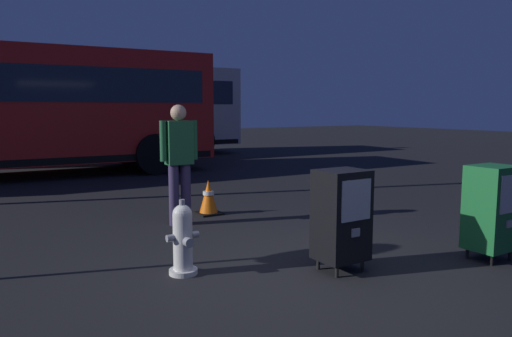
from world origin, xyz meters
TOP-DOWN VIEW (x-y plane):
  - ground_plane at (0.00, 0.00)m, footprint 60.00×60.00m
  - fire_hydrant at (-0.93, 0.58)m, footprint 0.33×0.31m
  - newspaper_box_primary at (2.04, -0.75)m, footprint 0.48×0.42m
  - newspaper_box_secondary at (0.45, -0.16)m, footprint 0.48×0.42m
  - pedestrian at (-0.13, 2.51)m, footprint 0.55×0.22m
  - traffic_cone at (0.50, 2.88)m, footprint 0.36×0.36m
  - bus_far at (0.78, 12.66)m, footprint 10.58×3.05m

SIDE VIEW (x-z plane):
  - ground_plane at x=0.00m, z-range 0.00..0.00m
  - traffic_cone at x=0.50m, z-range -0.01..0.52m
  - fire_hydrant at x=-0.93m, z-range -0.02..0.72m
  - newspaper_box_primary at x=2.04m, z-range 0.06..1.08m
  - newspaper_box_secondary at x=0.45m, z-range 0.06..1.08m
  - pedestrian at x=-0.13m, z-range 0.11..1.78m
  - bus_far at x=0.78m, z-range 0.21..3.21m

